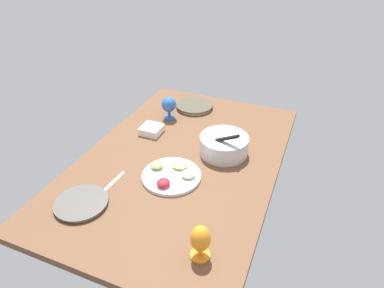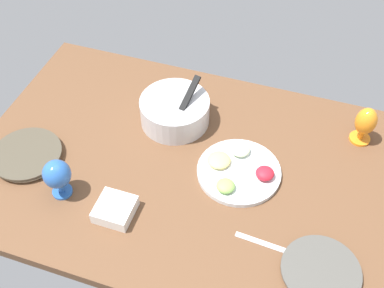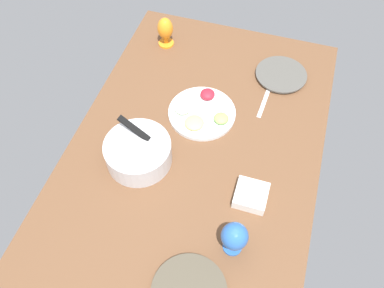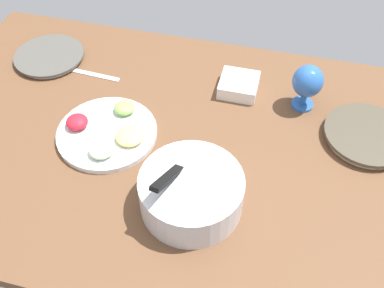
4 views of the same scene
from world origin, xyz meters
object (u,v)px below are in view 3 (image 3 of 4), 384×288
object	(u,v)px
dinner_plate_right	(281,75)
mixing_bowl	(138,152)
hurricane_glass_orange	(165,30)
hurricane_glass_blue	(234,237)
fruit_platter	(202,112)
square_bowl_white	(251,195)

from	to	relation	value
dinner_plate_right	mixing_bowl	world-z (taller)	mixing_bowl
hurricane_glass_orange	hurricane_glass_blue	xyz separation A→B (cm)	(-95.33, -58.44, 0.58)
mixing_bowl	fruit_platter	world-z (taller)	mixing_bowl
mixing_bowl	fruit_platter	bearing A→B (deg)	-30.19
dinner_plate_right	hurricane_glass_orange	distance (cm)	61.32
dinner_plate_right	hurricane_glass_orange	xyz separation A→B (cm)	(5.78, 60.52, 7.99)
fruit_platter	hurricane_glass_orange	distance (cm)	50.70
dinner_plate_right	square_bowl_white	bearing A→B (deg)	179.97
hurricane_glass_blue	square_bowl_white	world-z (taller)	hurricane_glass_blue
dinner_plate_right	fruit_platter	size ratio (longest dim) A/B	0.81
hurricane_glass_blue	hurricane_glass_orange	bearing A→B (deg)	31.51
square_bowl_white	mixing_bowl	bearing A→B (deg)	85.20
dinner_plate_right	hurricane_glass_blue	distance (cm)	89.99
mixing_bowl	square_bowl_white	xyz separation A→B (cm)	(-4.00, -47.61, -3.15)
mixing_bowl	hurricane_glass_blue	distance (cm)	52.19
hurricane_glass_orange	fruit_platter	bearing A→B (deg)	-142.39
hurricane_glass_blue	square_bowl_white	bearing A→B (deg)	-5.53
mixing_bowl	hurricane_glass_blue	size ratio (longest dim) A/B	1.75
mixing_bowl	hurricane_glass_blue	xyz separation A→B (cm)	(-25.14, -45.56, 3.90)
mixing_bowl	dinner_plate_right	bearing A→B (deg)	-36.49
dinner_plate_right	fruit_platter	xyz separation A→B (cm)	(-33.94, 29.92, 0.51)
hurricane_glass_orange	square_bowl_white	xyz separation A→B (cm)	(-74.19, -60.49, -6.47)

